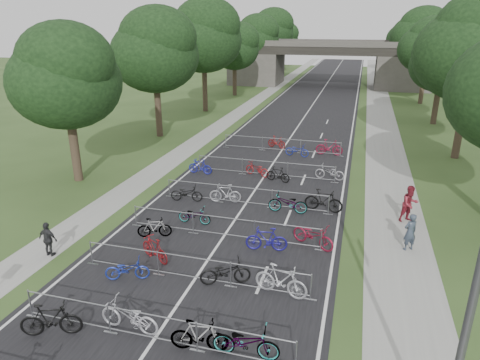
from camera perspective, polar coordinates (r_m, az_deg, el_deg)
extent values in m
cube|color=black|center=(57.42, 9.97, 10.30)|extent=(11.00, 140.00, 0.01)
cube|color=gray|center=(57.18, 18.06, 9.58)|extent=(3.00, 140.00, 0.01)
cube|color=gray|center=(58.64, 2.54, 10.78)|extent=(2.00, 140.00, 0.01)
cube|color=silver|center=(57.42, 9.96, 10.30)|extent=(0.12, 140.00, 0.00)
cube|color=#47443F|center=(73.71, 2.23, 14.69)|extent=(8.00, 8.00, 5.00)
cube|color=#47443F|center=(71.91, 20.86, 13.29)|extent=(8.00, 8.00, 5.00)
cube|color=black|center=(71.66, 11.63, 16.64)|extent=(30.00, 8.00, 1.20)
cube|color=#47443F|center=(67.82, 11.41, 17.32)|extent=(30.00, 0.40, 0.90)
cube|color=#47443F|center=(75.39, 11.94, 17.54)|extent=(30.00, 0.40, 0.90)
cylinder|color=#4C4C51|center=(10.38, 28.31, -15.50)|extent=(0.18, 0.18, 8.00)
cylinder|color=#33261C|center=(29.18, -21.17, 3.88)|extent=(0.56, 0.56, 4.20)
ellipsoid|color=black|center=(28.39, -22.24, 11.86)|extent=(6.72, 6.72, 5.51)
sphere|color=black|center=(27.50, -22.23, 14.47)|extent=(5.38, 5.38, 5.38)
sphere|color=black|center=(29.20, -22.22, 10.38)|extent=(4.37, 4.37, 4.37)
cylinder|color=#33261C|center=(39.08, -10.85, 9.16)|extent=(0.56, 0.56, 4.72)
ellipsoid|color=black|center=(38.48, -11.31, 15.94)|extent=(7.56, 7.56, 6.20)
sphere|color=black|center=(37.69, -10.98, 18.18)|extent=(6.05, 6.05, 6.05)
sphere|color=black|center=(39.23, -11.56, 14.61)|extent=(4.91, 4.91, 4.91)
cylinder|color=#33261C|center=(35.79, 27.33, 6.58)|extent=(0.56, 0.56, 5.11)
ellipsoid|color=black|center=(35.14, 28.67, 14.50)|extent=(8.18, 8.18, 6.70)
sphere|color=black|center=(35.61, 27.43, 13.07)|extent=(5.31, 5.31, 5.31)
cylinder|color=#33261C|center=(49.91, -4.71, 12.11)|extent=(0.56, 0.56, 5.25)
ellipsoid|color=black|center=(49.45, -4.89, 18.02)|extent=(8.40, 8.40, 6.89)
sphere|color=black|center=(48.73, -4.46, 19.98)|extent=(6.72, 6.72, 6.72)
sphere|color=black|center=(50.14, -5.20, 16.84)|extent=(5.46, 5.46, 5.46)
cylinder|color=#33261C|center=(47.52, 24.66, 9.10)|extent=(0.56, 0.56, 3.85)
ellipsoid|color=black|center=(47.05, 25.34, 13.58)|extent=(6.16, 6.16, 5.05)
sphere|color=black|center=(46.57, 26.41, 14.91)|extent=(4.93, 4.93, 4.93)
sphere|color=black|center=(47.54, 24.51, 12.81)|extent=(4.00, 4.00, 4.00)
cylinder|color=#33261C|center=(61.27, -0.72, 13.19)|extent=(0.56, 0.56, 4.20)
ellipsoid|color=black|center=(60.90, -0.74, 17.04)|extent=(6.72, 6.72, 5.51)
sphere|color=black|center=(60.19, -0.31, 18.28)|extent=(5.38, 5.38, 5.38)
sphere|color=black|center=(61.57, -1.06, 16.29)|extent=(4.37, 4.37, 4.37)
cylinder|color=#33261C|center=(59.23, 23.16, 11.50)|extent=(0.56, 0.56, 4.48)
ellipsoid|color=black|center=(58.85, 23.77, 15.70)|extent=(7.17, 7.17, 5.88)
sphere|color=black|center=(58.37, 24.64, 16.98)|extent=(5.73, 5.73, 5.73)
sphere|color=black|center=(59.33, 23.09, 14.94)|extent=(4.66, 4.66, 4.66)
cylinder|color=#33261C|center=(72.76, 2.04, 14.51)|extent=(0.56, 0.56, 4.72)
ellipsoid|color=black|center=(72.44, 2.09, 18.16)|extent=(7.56, 7.56, 6.20)
sphere|color=black|center=(71.77, 2.49, 19.34)|extent=(6.05, 6.05, 6.05)
sphere|color=black|center=(73.09, 1.77, 17.44)|extent=(4.91, 4.91, 4.91)
cylinder|color=#33261C|center=(71.05, 22.15, 13.10)|extent=(0.56, 0.56, 5.11)
ellipsoid|color=black|center=(70.72, 22.70, 17.11)|extent=(8.18, 8.18, 6.70)
sphere|color=black|center=(70.26, 23.44, 18.35)|extent=(6.54, 6.54, 6.54)
sphere|color=black|center=(71.21, 22.13, 16.36)|extent=(5.31, 5.31, 5.31)
cylinder|color=#33261C|center=(84.39, 4.06, 15.45)|extent=(0.56, 0.56, 5.25)
ellipsoid|color=black|center=(84.12, 4.15, 18.94)|extent=(8.40, 8.40, 6.89)
sphere|color=black|center=(83.48, 4.54, 20.08)|extent=(6.72, 6.72, 6.72)
sphere|color=black|center=(84.74, 3.86, 18.25)|extent=(5.46, 5.46, 5.46)
cylinder|color=#33261C|center=(83.00, 21.33, 13.60)|extent=(0.56, 0.56, 3.85)
ellipsoid|color=black|center=(82.73, 21.67, 16.18)|extent=(6.16, 6.16, 5.05)
sphere|color=black|center=(82.24, 22.25, 16.96)|extent=(4.93, 4.93, 4.93)
sphere|color=black|center=(83.23, 21.22, 15.72)|extent=(4.00, 4.00, 4.00)
cylinder|color=#33261C|center=(96.17, 5.59, 15.68)|extent=(0.56, 0.56, 4.20)
ellipsoid|color=black|center=(95.93, 5.67, 18.13)|extent=(6.72, 6.72, 5.51)
sphere|color=black|center=(95.30, 6.02, 18.91)|extent=(5.38, 5.38, 5.38)
sphere|color=black|center=(96.55, 5.41, 17.65)|extent=(4.37, 4.37, 4.37)
cylinder|color=#33261C|center=(94.89, 20.79, 14.54)|extent=(0.56, 0.56, 4.48)
ellipsoid|color=black|center=(94.64, 21.13, 17.17)|extent=(7.17, 7.17, 5.88)
sphere|color=black|center=(94.16, 21.65, 17.97)|extent=(5.73, 5.73, 5.73)
sphere|color=black|center=(95.14, 20.73, 16.68)|extent=(4.66, 4.66, 4.66)
cylinder|color=gray|center=(14.32, -11.85, -17.17)|extent=(9.20, 0.04, 0.04)
cylinder|color=gray|center=(14.86, -11.60, -19.85)|extent=(9.20, 0.04, 0.04)
cylinder|color=gray|center=(16.96, -26.17, -14.56)|extent=(0.05, 0.05, 1.10)
cube|color=gray|center=(17.25, -25.88, -16.04)|extent=(0.50, 0.08, 0.03)
cylinder|color=gray|center=(15.29, -17.08, -17.32)|extent=(0.05, 0.05, 1.10)
cube|color=gray|center=(15.61, -16.87, -18.89)|extent=(0.50, 0.08, 0.03)
cylinder|color=gray|center=(14.10, -5.78, -20.09)|extent=(0.05, 0.05, 1.10)
cube|color=gray|center=(14.45, -5.70, -21.70)|extent=(0.50, 0.08, 0.03)
cylinder|color=gray|center=(13.51, 7.44, -22.32)|extent=(0.05, 0.05, 1.10)
cylinder|color=gray|center=(17.01, -6.29, -10.25)|extent=(9.20, 0.04, 0.04)
cylinder|color=gray|center=(17.47, -6.18, -12.71)|extent=(9.20, 0.04, 0.04)
cylinder|color=gray|center=(19.29, -19.20, -9.14)|extent=(0.05, 0.05, 1.10)
cube|color=gray|center=(19.54, -19.02, -10.51)|extent=(0.50, 0.08, 0.03)
cylinder|color=gray|center=(17.83, -10.89, -10.83)|extent=(0.05, 0.05, 1.10)
cube|color=gray|center=(18.11, -10.78, -12.28)|extent=(0.50, 0.08, 0.03)
cylinder|color=gray|center=(16.82, -1.25, -12.50)|extent=(0.05, 0.05, 1.10)
cube|color=gray|center=(17.12, -1.23, -14.00)|extent=(0.50, 0.08, 0.03)
cylinder|color=gray|center=(16.33, 9.42, -13.92)|extent=(0.05, 0.05, 1.10)
cube|color=gray|center=(16.64, 9.31, -15.44)|extent=(0.50, 0.08, 0.03)
cylinder|color=gray|center=(20.16, -2.29, -5.01)|extent=(9.20, 0.04, 0.04)
cylinder|color=gray|center=(20.55, -2.26, -7.20)|extent=(9.20, 0.04, 0.04)
cylinder|color=gray|center=(22.11, -13.73, -4.66)|extent=(0.05, 0.05, 1.10)
cube|color=gray|center=(22.34, -13.61, -5.90)|extent=(0.50, 0.08, 0.03)
cylinder|color=gray|center=(20.86, -6.30, -5.73)|extent=(0.05, 0.05, 1.10)
cube|color=gray|center=(21.10, -6.25, -7.04)|extent=(0.50, 0.08, 0.03)
cylinder|color=gray|center=(20.00, 1.94, -6.81)|extent=(0.05, 0.05, 1.10)
cube|color=gray|center=(20.25, 1.92, -8.16)|extent=(0.50, 0.08, 0.03)
cylinder|color=gray|center=(19.59, 10.76, -7.81)|extent=(0.05, 0.05, 1.10)
cube|color=gray|center=(19.85, 10.66, -9.17)|extent=(0.50, 0.08, 0.03)
cylinder|color=gray|center=(23.69, 0.68, -1.03)|extent=(9.20, 0.04, 0.04)
cylinder|color=gray|center=(24.02, 0.67, -2.96)|extent=(9.20, 0.04, 0.04)
cylinder|color=gray|center=(25.37, -9.41, -1.04)|extent=(0.05, 0.05, 1.10)
cube|color=gray|center=(25.57, -9.34, -2.16)|extent=(0.50, 0.08, 0.03)
cylinder|color=gray|center=(24.28, -2.82, -1.77)|extent=(0.05, 0.05, 1.10)
cube|color=gray|center=(24.49, -2.80, -2.93)|extent=(0.50, 0.08, 0.03)
cylinder|color=gray|center=(23.55, 4.29, -2.53)|extent=(0.05, 0.05, 1.10)
cube|color=gray|center=(23.76, 4.25, -3.72)|extent=(0.50, 0.08, 0.03)
cylinder|color=gray|center=(23.20, 11.73, -3.28)|extent=(0.05, 0.05, 1.10)
cube|color=gray|center=(23.42, 11.64, -4.48)|extent=(0.50, 0.08, 0.03)
cylinder|color=gray|center=(28.27, 3.33, 2.52)|extent=(9.20, 0.04, 0.04)
cylinder|color=gray|center=(28.55, 3.29, 0.86)|extent=(9.20, 0.04, 0.04)
cylinder|color=gray|center=(29.69, -5.39, 2.33)|extent=(0.05, 0.05, 1.10)
cube|color=gray|center=(29.86, -5.36, 1.35)|extent=(0.50, 0.08, 0.03)
cylinder|color=gray|center=(28.77, 0.32, 1.83)|extent=(0.05, 0.05, 1.10)
cube|color=gray|center=(28.95, 0.32, 0.82)|extent=(0.50, 0.08, 0.03)
cylinder|color=gray|center=(28.16, 6.35, 1.28)|extent=(0.05, 0.05, 1.10)
cube|color=gray|center=(28.33, 6.31, 0.26)|extent=(0.50, 0.08, 0.03)
cylinder|color=gray|center=(27.87, 12.57, 0.70)|extent=(0.05, 0.05, 1.10)
cube|color=gray|center=(28.05, 12.49, -0.33)|extent=(0.50, 0.08, 0.03)
cylinder|color=gray|center=(33.93, 5.55, 5.49)|extent=(9.20, 0.04, 0.04)
cylinder|color=gray|center=(34.16, 5.50, 4.07)|extent=(9.20, 0.04, 0.04)
cylinder|color=gray|center=(35.12, -1.90, 5.24)|extent=(0.05, 0.05, 1.10)
cube|color=gray|center=(35.26, -1.89, 4.40)|extent=(0.50, 0.08, 0.03)
cylinder|color=gray|center=(34.35, 3.00, 4.87)|extent=(0.05, 0.05, 1.10)
cube|color=gray|center=(34.49, 2.98, 4.02)|extent=(0.50, 0.08, 0.03)
cylinder|color=gray|center=(33.83, 8.08, 4.46)|extent=(0.05, 0.05, 1.10)
cube|color=gray|center=(33.98, 8.04, 3.59)|extent=(0.50, 0.08, 0.03)
cylinder|color=gray|center=(33.59, 13.27, 4.00)|extent=(0.05, 0.05, 1.10)
cube|color=gray|center=(33.74, 13.20, 3.13)|extent=(0.50, 0.08, 0.03)
imported|color=black|center=(15.80, -23.92, -16.70)|extent=(2.07, 1.23, 1.20)
imported|color=#B4B3BC|center=(15.19, -14.61, -17.24)|extent=(2.20, 0.90, 1.13)
imported|color=gray|center=(14.11, -5.45, -19.97)|extent=(1.91, 0.82, 1.11)
imported|color=gray|center=(13.85, 0.80, -20.81)|extent=(2.14, 0.84, 1.10)
imported|color=#1C2F9C|center=(17.87, -14.81, -11.45)|extent=(1.86, 1.18, 0.92)
imported|color=maroon|center=(18.89, -11.31, -9.00)|extent=(1.83, 1.32, 1.08)
imported|color=black|center=(17.02, -1.97, -12.19)|extent=(2.11, 1.42, 1.05)
imported|color=#AFB0B7|center=(16.41, 5.48, -13.20)|extent=(2.16, 0.99, 1.25)
imported|color=gray|center=(20.82, -11.33, -6.27)|extent=(1.69, 1.01, 0.98)
imported|color=gray|center=(21.89, -6.11, -4.71)|extent=(1.73, 0.61, 0.91)
imported|color=navy|center=(19.28, 3.55, -7.90)|extent=(1.94, 0.82, 1.13)
imported|color=maroon|center=(19.87, 9.74, -7.28)|extent=(2.25, 1.63, 1.13)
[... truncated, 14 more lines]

